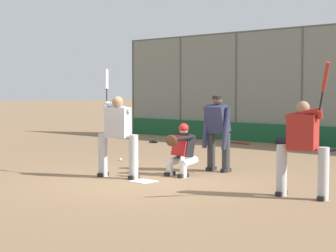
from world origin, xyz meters
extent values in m
plane|color=#846647|center=(0.00, 0.00, 0.00)|extent=(160.00, 160.00, 0.00)
cube|color=white|center=(0.00, 0.00, 0.01)|extent=(0.43, 0.43, 0.01)
cylinder|color=#515651|center=(1.32, -8.99, 1.97)|extent=(0.08, 0.08, 3.95)
cylinder|color=#515651|center=(3.96, -8.99, 1.97)|extent=(0.08, 0.08, 3.95)
cylinder|color=#515651|center=(6.59, -8.99, 1.97)|extent=(0.08, 0.08, 3.95)
cylinder|color=#515651|center=(9.23, -8.99, 1.97)|extent=(0.08, 0.08, 3.95)
cube|color=slate|center=(1.69, -11.01, 0.06)|extent=(12.93, 1.95, 0.12)
cube|color=slate|center=(1.69, -10.46, 0.22)|extent=(12.93, 0.55, 0.44)
cube|color=#B7BABC|center=(1.69, -10.46, 0.48)|extent=(12.93, 0.24, 0.08)
cube|color=slate|center=(1.69, -11.01, 0.38)|extent=(12.93, 0.55, 0.76)
cube|color=#B7BABC|center=(1.69, -11.01, 0.80)|extent=(12.93, 0.24, 0.08)
cube|color=slate|center=(1.69, -11.56, 0.54)|extent=(12.93, 0.55, 1.08)
cube|color=#B7BABC|center=(1.69, -11.56, 1.12)|extent=(12.93, 0.24, 0.08)
cylinder|color=#B7B7BC|center=(0.37, -0.11, 0.45)|extent=(0.19, 0.19, 0.91)
cube|color=black|center=(0.37, -0.11, 0.04)|extent=(0.17, 0.30, 0.08)
cylinder|color=#B7B7BC|center=(1.11, 0.07, 0.45)|extent=(0.19, 0.19, 0.91)
cube|color=black|center=(1.11, 0.07, 0.04)|extent=(0.17, 0.30, 0.08)
cube|color=#B7B7BC|center=(0.74, -0.02, 1.14)|extent=(0.54, 0.39, 0.62)
sphere|color=#936B4C|center=(0.74, -0.02, 1.57)|extent=(0.23, 0.23, 0.23)
cylinder|color=#B7B7BC|center=(0.75, -0.04, 1.46)|extent=(0.64, 0.20, 0.24)
cylinder|color=#B7B7BC|center=(1.04, 0.03, 1.46)|extent=(0.15, 0.18, 0.17)
sphere|color=black|center=(1.05, 0.00, 1.53)|extent=(0.04, 0.04, 0.04)
cylinder|color=black|center=(1.12, -0.06, 1.68)|extent=(0.18, 0.17, 0.32)
cylinder|color=#B7BCC1|center=(1.29, -0.22, 2.04)|extent=(0.28, 0.27, 0.45)
cylinder|color=silver|center=(-0.26, -0.93, 0.14)|extent=(0.14, 0.14, 0.29)
cylinder|color=silver|center=(-0.27, -1.11, 0.31)|extent=(0.18, 0.44, 0.22)
cube|color=black|center=(-0.26, -0.93, 0.04)|extent=(0.11, 0.26, 0.08)
cylinder|color=silver|center=(0.12, -0.94, 0.14)|extent=(0.14, 0.14, 0.29)
cylinder|color=silver|center=(0.11, -1.12, 0.31)|extent=(0.18, 0.44, 0.22)
cube|color=black|center=(0.12, -0.94, 0.04)|extent=(0.11, 0.26, 0.08)
cube|color=black|center=(-0.08, -1.16, 0.65)|extent=(0.42, 0.34, 0.52)
cube|color=#B21E1E|center=(-0.08, -1.02, 0.65)|extent=(0.38, 0.14, 0.43)
sphere|color=beige|center=(-0.08, -1.16, 0.97)|extent=(0.19, 0.19, 0.19)
sphere|color=#B21E1E|center=(-0.08, -1.16, 1.01)|extent=(0.21, 0.21, 0.21)
cylinder|color=black|center=(-0.23, -0.93, 0.81)|extent=(0.28, 0.49, 0.15)
ellipsoid|color=#56331E|center=(-0.13, -0.71, 0.78)|extent=(0.30, 0.11, 0.24)
cylinder|color=beige|center=(0.17, -1.17, 0.67)|extent=(0.09, 0.29, 0.42)
cylinder|color=#333333|center=(-0.47, -2.15, 0.43)|extent=(0.18, 0.18, 0.87)
cube|color=black|center=(-0.47, -2.15, 0.04)|extent=(0.12, 0.28, 0.08)
cylinder|color=#333333|center=(-0.08, -2.14, 0.43)|extent=(0.18, 0.18, 0.87)
cube|color=black|center=(-0.08, -2.14, 0.04)|extent=(0.12, 0.28, 0.08)
cube|color=#282D4C|center=(-0.28, -2.09, 1.18)|extent=(0.48, 0.43, 0.66)
sphere|color=brown|center=(-0.28, -2.09, 1.59)|extent=(0.22, 0.22, 0.22)
cylinder|color=black|center=(-0.28, -2.09, 1.65)|extent=(0.23, 0.23, 0.08)
cylinder|color=#282D4C|center=(-0.55, -2.03, 0.98)|extent=(0.14, 0.25, 0.92)
cylinder|color=#282D4C|center=(-0.01, -2.02, 0.98)|extent=(0.16, 0.25, 0.92)
cylinder|color=#B7B7BC|center=(-2.82, -0.50, 0.44)|extent=(0.18, 0.18, 0.88)
cube|color=black|center=(-2.82, -0.50, 0.04)|extent=(0.14, 0.29, 0.08)
cylinder|color=#B7B7BC|center=(-3.55, -0.59, 0.44)|extent=(0.18, 0.18, 0.88)
cube|color=black|center=(-3.55, -0.59, 0.04)|extent=(0.14, 0.29, 0.08)
cube|color=maroon|center=(-3.18, -0.54, 1.11)|extent=(0.50, 0.33, 0.60)
sphere|color=#936B4C|center=(-3.18, -0.54, 1.52)|extent=(0.22, 0.22, 0.22)
cylinder|color=maroon|center=(-3.19, -0.52, 1.42)|extent=(0.61, 0.12, 0.23)
cylinder|color=maroon|center=(-3.48, -0.55, 1.42)|extent=(0.14, 0.17, 0.17)
sphere|color=black|center=(-3.49, -0.53, 1.48)|extent=(0.04, 0.04, 0.04)
cylinder|color=black|center=(-3.55, -0.45, 1.64)|extent=(0.17, 0.19, 0.33)
cylinder|color=maroon|center=(-3.71, -0.27, 2.02)|extent=(0.27, 0.30, 0.48)
sphere|color=black|center=(5.08, -8.37, 0.03)|extent=(0.04, 0.04, 0.04)
cylinder|color=black|center=(5.16, -8.21, 0.03)|extent=(0.18, 0.33, 0.03)
cylinder|color=#334789|center=(5.35, -7.82, 0.03)|extent=(0.28, 0.47, 0.07)
cylinder|color=#334789|center=(-0.35, -7.91, 0.03)|extent=(0.08, 0.50, 0.07)
sphere|color=black|center=(3.48, -7.85, 0.03)|extent=(0.04, 0.04, 0.04)
cylinder|color=black|center=(3.31, -7.85, 0.03)|extent=(0.36, 0.04, 0.03)
cylinder|color=maroon|center=(2.88, -7.83, 0.03)|extent=(0.49, 0.08, 0.07)
ellipsoid|color=black|center=(5.48, -6.26, 0.06)|extent=(0.32, 0.20, 0.11)
ellipsoid|color=black|center=(5.56, -6.16, 0.05)|extent=(0.11, 0.09, 0.09)
sphere|color=white|center=(2.73, -2.00, 0.04)|extent=(0.07, 0.07, 0.07)
cylinder|color=black|center=(1.03, -7.96, 0.16)|extent=(0.99, 0.32, 0.32)
sphere|color=black|center=(0.54, -7.96, 0.16)|extent=(0.31, 0.31, 0.31)
sphere|color=black|center=(1.53, -7.96, 0.16)|extent=(0.31, 0.31, 0.31)
camera|label=1|loc=(-7.67, 7.97, 1.80)|focal=60.00mm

